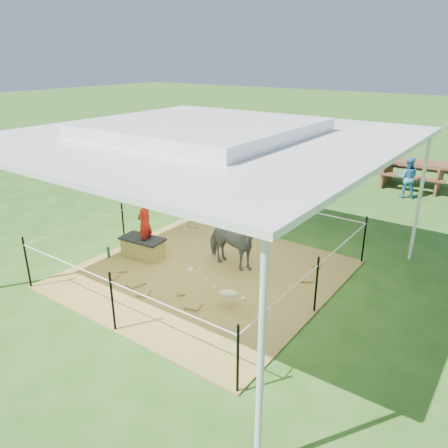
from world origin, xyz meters
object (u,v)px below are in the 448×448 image
Objects in this scene: green_bottle at (108,252)px; woman at (144,218)px; distant_person at (407,178)px; pony at (231,243)px; picnic_table_near at (413,174)px; foal at (229,292)px; straw_bale at (143,248)px.

woman is at bearing 34.70° from green_bottle.
distant_person is (3.84, 7.89, 0.45)m from green_bottle.
distant_person reaches higher than green_bottle.
pony is (2.29, 1.11, 0.39)m from green_bottle.
picnic_table_near is at bearing -102.36° from distant_person.
picnic_table_near is at bearing 66.72° from foal.
woman is 0.50× the size of picnic_table_near.
pony is 1.44m from foal.
distant_person reaches higher than straw_bale.
woman reaches higher than green_bottle.
foal is (3.07, -0.07, 0.14)m from green_bottle.
straw_bale is 0.70m from woman.
pony is at bearing -103.26° from picnic_table_near.
straw_bale reaches higher than green_bottle.
green_bottle is 0.12× the size of picnic_table_near.
distant_person is at bearing -87.91° from picnic_table_near.
green_bottle is (-0.55, -0.45, -0.07)m from straw_bale.
picnic_table_near is (3.73, 9.09, 0.27)m from green_bottle.
green_bottle is at bearing -115.32° from picnic_table_near.
foal is at bearing 67.06° from distant_person.
foal is 9.19m from picnic_table_near.
straw_bale is at bearing -113.22° from picnic_table_near.
green_bottle is 3.08m from foal.
picnic_table_near is 1.22m from distant_person.
picnic_table_near reaches higher than foal.
foal is (2.42, -0.52, -0.62)m from woman.
distant_person reaches higher than foal.
pony is 0.60× the size of picnic_table_near.
woman is at bearing 148.64° from foal.
straw_bale is 0.71m from green_bottle.
distant_person is (3.29, 7.44, 0.38)m from straw_bale.
pony is (1.74, 0.66, 0.32)m from straw_bale.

